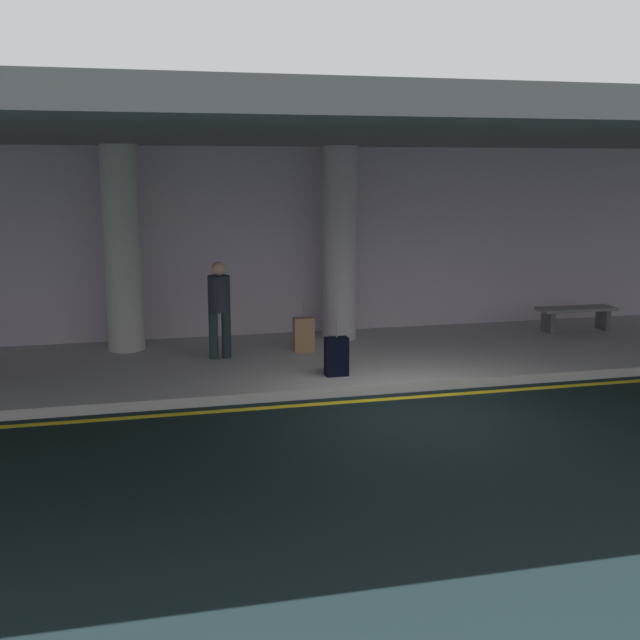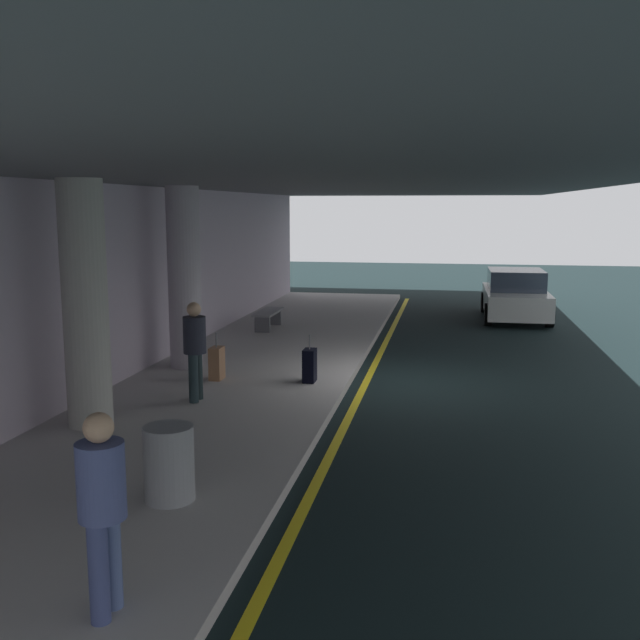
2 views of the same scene
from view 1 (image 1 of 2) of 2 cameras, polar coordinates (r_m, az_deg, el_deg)
ground_plane at (r=11.47m, az=7.29°, el=-6.53°), size 60.00×60.00×0.00m
sidewalk at (r=14.27m, az=2.79°, el=-2.68°), size 26.00×4.20×0.15m
lane_stripe_yellow at (r=12.12m, az=6.03°, el=-5.53°), size 26.00×0.14×0.01m
support_column_center at (r=14.68m, az=-13.88°, el=4.92°), size 0.66×0.66×3.65m
support_column_right_mid at (r=15.22m, az=1.41°, el=5.43°), size 0.66×0.66×3.65m
ceiling_overhang at (r=13.41m, az=3.58°, el=13.14°), size 28.00×13.20×0.30m
terminal_back_wall at (r=16.12m, az=0.53°, el=5.47°), size 26.00×0.30×3.80m
traveler_with_luggage at (r=13.81m, az=-7.19°, el=1.19°), size 0.38×0.38×1.68m
suitcase_upright_primary at (r=12.67m, az=1.18°, el=-2.61°), size 0.36×0.22×0.90m
suitcase_upright_secondary at (r=14.31m, az=-1.18°, el=-1.04°), size 0.36×0.22×0.90m
bench_metal at (r=16.93m, az=17.79°, el=0.43°), size 1.60×0.50×0.48m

